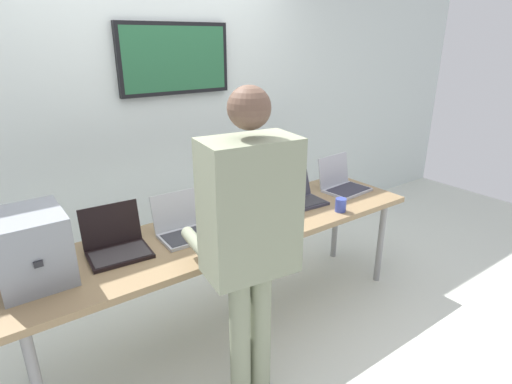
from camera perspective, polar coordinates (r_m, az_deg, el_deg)
name	(u,v)px	position (r m, az deg, el deg)	size (l,w,h in m)	color
ground	(234,323)	(3.12, -3.06, -17.67)	(8.00, 8.00, 0.04)	silver
back_wall	(156,114)	(3.51, -13.67, 10.48)	(8.00, 0.11, 2.64)	silver
workbench	(232,233)	(2.74, -3.34, -5.67)	(2.73, 0.70, 0.76)	#907450
equipment_box	(31,247)	(2.34, -28.72, -6.74)	(0.33, 0.40, 0.36)	gray
laptop_station_0	(116,243)	(2.49, -18.80, -6.71)	(0.35, 0.32, 0.26)	black
laptop_station_1	(187,225)	(2.62, -9.51, -4.54)	(0.38, 0.31, 0.25)	#AFB1B9
laptop_station_2	(246,207)	(2.84, -1.46, -2.10)	(0.36, 0.33, 0.26)	#33343E
laptop_station_3	(299,195)	(3.09, 6.03, -0.43)	(0.33, 0.32, 0.23)	#353440
laptop_station_4	(342,182)	(3.39, 11.82, 1.30)	(0.37, 0.33, 0.27)	#B0B1BC
person	(249,231)	(1.97, -0.97, -5.37)	(0.49, 0.63, 1.73)	gray
coffee_mug	(341,205)	(2.97, 11.65, -1.77)	(0.08, 0.08, 0.10)	#36459F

